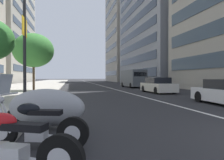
{
  "coord_description": "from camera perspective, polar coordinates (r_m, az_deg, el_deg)",
  "views": [
    {
      "loc": [
        -3.03,
        5.16,
        1.41
      ],
      "look_at": [
        15.75,
        1.36,
        1.17
      ],
      "focal_mm": 33.01,
      "sensor_mm": 36.0,
      "label": 1
    }
  ],
  "objects": [
    {
      "name": "office_tower_near_left",
      "position": [
        50.21,
        17.03,
        16.06
      ],
      "size": [
        26.24,
        19.17,
        29.45
      ],
      "color": "gray",
      "rests_on": "ground"
    },
    {
      "name": "motorcycle_by_sign_pole",
      "position": [
        3.35,
        -26.36,
        -16.03
      ],
      "size": [
        0.99,
        1.99,
        1.49
      ],
      "rotation": [
        0.0,
        0.0,
        1.16
      ],
      "color": "black",
      "rests_on": "ground"
    },
    {
      "name": "delivery_van_ahead",
      "position": [
        29.35,
        5.82,
        0.52
      ],
      "size": [
        5.87,
        2.24,
        2.45
      ],
      "rotation": [
        0.0,
        0.0,
        0.03
      ],
      "color": "#4C5156",
      "rests_on": "ground"
    },
    {
      "name": "car_far_down_avenue",
      "position": [
        19.37,
        12.55,
        -1.53
      ],
      "size": [
        4.46,
        1.87,
        1.4
      ],
      "rotation": [
        0.0,
        0.0,
        0.01
      ],
      "color": "beige",
      "rests_on": "ground"
    },
    {
      "name": "lane_centre_stripe",
      "position": [
        38.41,
        -3.71,
        -1.39
      ],
      "size": [
        110.0,
        0.16,
        0.01
      ],
      "primitive_type": "cube",
      "color": "silver",
      "rests_on": "ground"
    },
    {
      "name": "office_tower_mid_left",
      "position": [
        75.17,
        7.77,
        13.18
      ],
      "size": [
        20.66,
        21.34,
        35.29
      ],
      "color": "gray",
      "rests_on": "ground"
    },
    {
      "name": "street_lamp_with_banners",
      "position": [
        13.66,
        -21.31,
        14.8
      ],
      "size": [
        1.26,
        2.72,
        7.54
      ],
      "color": "#232326",
      "rests_on": "sidewalk_right_plaza"
    },
    {
      "name": "motorcycle_far_end_row",
      "position": [
        5.81,
        -17.84,
        -7.31
      ],
      "size": [
        1.34,
        2.2,
        1.1
      ],
      "rotation": [
        0.0,
        0.0,
        1.29
      ],
      "color": "gray",
      "rests_on": "ground"
    },
    {
      "name": "street_tree_by_lamp_post",
      "position": [
        21.86,
        -20.91,
        7.65
      ],
      "size": [
        3.91,
        3.91,
        5.58
      ],
      "color": "#473323",
      "rests_on": "sidewalk_right_plaza"
    },
    {
      "name": "motorcycle_under_tarp",
      "position": [
        4.46,
        -20.57,
        -11.87
      ],
      "size": [
        0.79,
        2.05,
        1.48
      ],
      "rotation": [
        0.0,
        0.0,
        1.29
      ],
      "color": "black",
      "rests_on": "ground"
    },
    {
      "name": "sidewalk_right_plaza",
      "position": [
        33.63,
        -21.99,
        -1.61
      ],
      "size": [
        160.0,
        9.93,
        0.15
      ],
      "primitive_type": "cube",
      "color": "#A39E93",
      "rests_on": "ground"
    }
  ]
}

